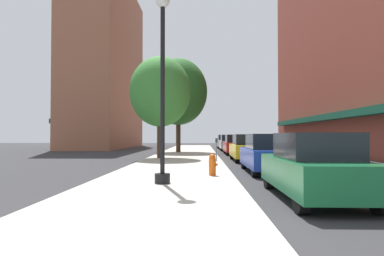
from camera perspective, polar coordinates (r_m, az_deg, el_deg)
The scene contains 15 objects.
ground_plane at distance 22.52m, azimuth 8.87°, elevation -5.33°, with size 90.00×90.00×0.00m, color #2D2D30.
sidewalk_slab at distance 23.37m, azimuth -1.26°, elevation -5.05°, with size 4.80×50.00×0.12m, color #B7B2A8.
building_right_brick at distance 31.25m, azimuth 29.18°, elevation 17.08°, with size 6.80×40.00×22.76m.
building_far_background at distance 43.95m, azimuth -14.71°, elevation 10.34°, with size 6.80×18.00×20.88m.
lamppost at distance 10.25m, azimuth -5.16°, elevation 7.72°, with size 0.48×0.48×5.90m.
fire_hydrant at distance 12.14m, azimuth 3.59°, elevation -6.38°, with size 0.33×0.26×0.79m.
parking_meter_near at distance 18.64m, azimuth 4.30°, elevation -3.27°, with size 0.14×0.09×1.31m.
tree_near at distance 29.10m, azimuth -2.40°, elevation 6.32°, with size 5.12×5.12×8.29m.
tree_mid at distance 21.59m, azimuth -5.57°, elevation 6.29°, with size 4.00×4.00×6.64m.
car_green at distance 8.75m, azimuth 20.44°, elevation -6.39°, with size 1.80×4.30×1.66m.
car_blue at distance 14.36m, azimuth 12.96°, elevation -4.40°, with size 1.80×4.30×1.66m.
car_yellow at distance 20.55m, azimuth 9.53°, elevation -3.47°, with size 1.80×4.30×1.66m.
car_red at distance 27.27m, azimuth 7.60°, elevation -2.93°, with size 1.80×4.30×1.66m.
car_silver at distance 34.00m, azimuth 6.43°, elevation -2.60°, with size 1.80×4.30×1.66m.
car_white at distance 40.20m, azimuth 5.70°, elevation -2.40°, with size 1.80×4.30×1.66m.
Camera 1 is at (1.21, -4.29, 1.60)m, focal length 30.55 mm.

